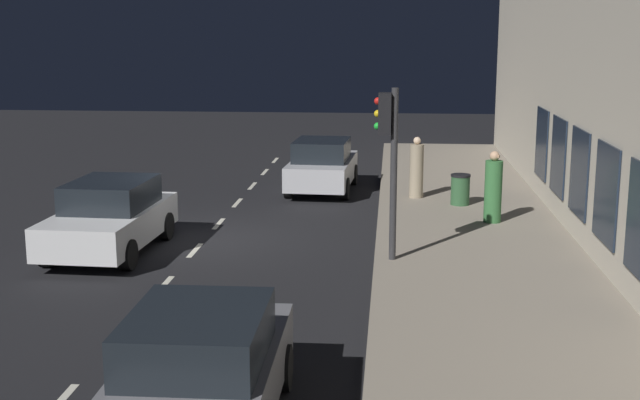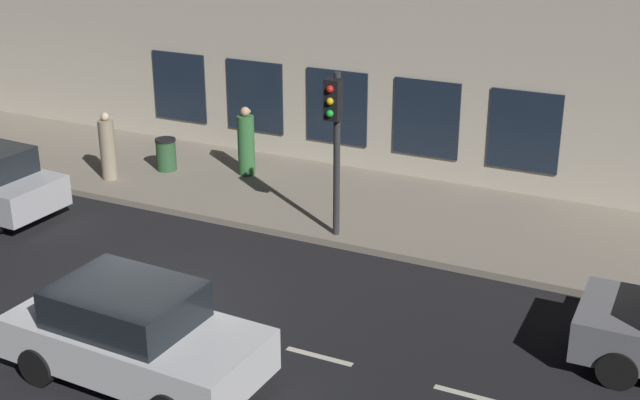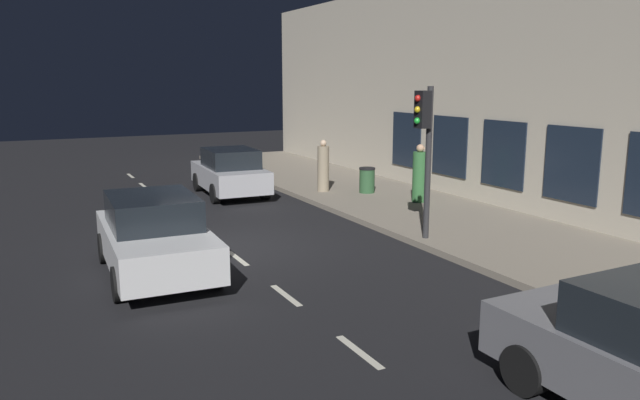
{
  "view_description": "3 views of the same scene",
  "coord_description": "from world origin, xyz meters",
  "px_view_note": "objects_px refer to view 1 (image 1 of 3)",
  "views": [
    {
      "loc": [
        4.32,
        -18.81,
        4.86
      ],
      "look_at": [
        2.97,
        -3.04,
        1.62
      ],
      "focal_mm": 47.32,
      "sensor_mm": 36.0,
      "label": 1
    },
    {
      "loc": [
        -11.17,
        -9.01,
        7.72
      ],
      "look_at": [
        1.73,
        -2.78,
        2.03
      ],
      "focal_mm": 48.83,
      "sensor_mm": 36.0,
      "label": 2
    },
    {
      "loc": [
        -4.18,
        -13.17,
        3.83
      ],
      "look_at": [
        1.5,
        -2.01,
        1.34
      ],
      "focal_mm": 34.1,
      "sensor_mm": 36.0,
      "label": 3
    }
  ],
  "objects_px": {
    "parked_car_3": "(322,166)",
    "pedestrian_0": "(416,170)",
    "traffic_light": "(388,143)",
    "parked_car_0": "(110,217)",
    "trash_bin": "(460,189)",
    "parked_car_2": "(201,371)",
    "pedestrian_1": "(493,190)"
  },
  "relations": [
    {
      "from": "traffic_light",
      "to": "trash_bin",
      "type": "distance_m",
      "value": 6.31
    },
    {
      "from": "traffic_light",
      "to": "trash_bin",
      "type": "height_order",
      "value": "traffic_light"
    },
    {
      "from": "traffic_light",
      "to": "parked_car_3",
      "type": "distance_m",
      "value": 8.44
    },
    {
      "from": "pedestrian_0",
      "to": "pedestrian_1",
      "type": "xyz_separation_m",
      "value": [
        1.79,
        -2.93,
        0.02
      ]
    },
    {
      "from": "parked_car_0",
      "to": "trash_bin",
      "type": "xyz_separation_m",
      "value": [
        8.0,
        5.05,
        -0.22
      ]
    },
    {
      "from": "traffic_light",
      "to": "parked_car_2",
      "type": "distance_m",
      "value": 8.05
    },
    {
      "from": "pedestrian_1",
      "to": "trash_bin",
      "type": "bearing_deg",
      "value": -123.91
    },
    {
      "from": "traffic_light",
      "to": "pedestrian_0",
      "type": "bearing_deg",
      "value": 83.29
    },
    {
      "from": "parked_car_0",
      "to": "pedestrian_1",
      "type": "bearing_deg",
      "value": -158.33
    },
    {
      "from": "parked_car_2",
      "to": "trash_bin",
      "type": "bearing_deg",
      "value": 72.06
    },
    {
      "from": "parked_car_3",
      "to": "parked_car_0",
      "type": "bearing_deg",
      "value": -115.83
    },
    {
      "from": "pedestrian_0",
      "to": "trash_bin",
      "type": "height_order",
      "value": "pedestrian_0"
    },
    {
      "from": "parked_car_3",
      "to": "pedestrian_0",
      "type": "bearing_deg",
      "value": -24.19
    },
    {
      "from": "traffic_light",
      "to": "trash_bin",
      "type": "xyz_separation_m",
      "value": [
        1.93,
        5.66,
        -2.01
      ]
    },
    {
      "from": "parked_car_2",
      "to": "parked_car_3",
      "type": "relative_size",
      "value": 1.02
    },
    {
      "from": "traffic_light",
      "to": "parked_car_2",
      "type": "height_order",
      "value": "traffic_light"
    },
    {
      "from": "pedestrian_1",
      "to": "parked_car_3",
      "type": "bearing_deg",
      "value": -94.88
    },
    {
      "from": "traffic_light",
      "to": "parked_car_0",
      "type": "bearing_deg",
      "value": 174.21
    },
    {
      "from": "parked_car_0",
      "to": "parked_car_3",
      "type": "distance_m",
      "value": 8.42
    },
    {
      "from": "traffic_light",
      "to": "pedestrian_0",
      "type": "height_order",
      "value": "traffic_light"
    },
    {
      "from": "parked_car_3",
      "to": "trash_bin",
      "type": "relative_size",
      "value": 4.75
    },
    {
      "from": "traffic_light",
      "to": "parked_car_0",
      "type": "relative_size",
      "value": 0.85
    },
    {
      "from": "parked_car_0",
      "to": "pedestrian_1",
      "type": "xyz_separation_m",
      "value": [
        8.63,
        3.03,
        0.16
      ]
    },
    {
      "from": "traffic_light",
      "to": "pedestrian_1",
      "type": "height_order",
      "value": "traffic_light"
    },
    {
      "from": "parked_car_0",
      "to": "parked_car_2",
      "type": "relative_size",
      "value": 1.04
    },
    {
      "from": "parked_car_0",
      "to": "pedestrian_0",
      "type": "relative_size",
      "value": 2.44
    },
    {
      "from": "parked_car_3",
      "to": "pedestrian_0",
      "type": "distance_m",
      "value": 3.13
    },
    {
      "from": "trash_bin",
      "to": "parked_car_0",
      "type": "bearing_deg",
      "value": -147.75
    },
    {
      "from": "parked_car_2",
      "to": "pedestrian_1",
      "type": "distance_m",
      "value": 12.15
    },
    {
      "from": "traffic_light",
      "to": "pedestrian_1",
      "type": "bearing_deg",
      "value": 54.82
    },
    {
      "from": "pedestrian_1",
      "to": "parked_car_0",
      "type": "bearing_deg",
      "value": -31.96
    },
    {
      "from": "parked_car_0",
      "to": "pedestrian_0",
      "type": "xyz_separation_m",
      "value": [
        6.84,
        5.95,
        0.15
      ]
    }
  ]
}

